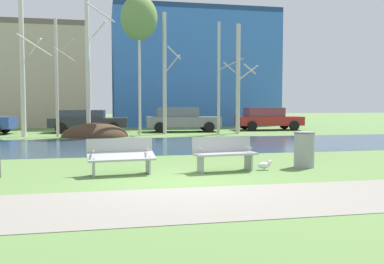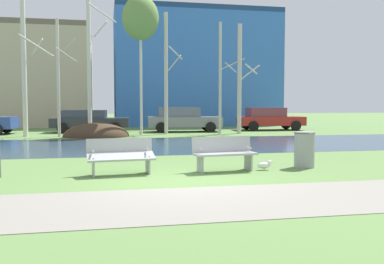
{
  "view_description": "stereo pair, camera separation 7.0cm",
  "coord_description": "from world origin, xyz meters",
  "views": [
    {
      "loc": [
        -1.66,
        -8.91,
        1.69
      ],
      "look_at": [
        0.63,
        2.16,
        0.95
      ],
      "focal_mm": 39.15,
      "sensor_mm": 36.0,
      "label": 1
    },
    {
      "loc": [
        -1.59,
        -8.93,
        1.69
      ],
      "look_at": [
        0.63,
        2.16,
        0.95
      ],
      "focal_mm": 39.15,
      "sensor_mm": 36.0,
      "label": 2
    }
  ],
  "objects": [
    {
      "name": "parked_hatch_third_grey",
      "position": [
        2.99,
        16.82,
        0.8
      ],
      "size": [
        4.69,
        2.23,
        1.53
      ],
      "color": "slate",
      "rests_on": "ground"
    },
    {
      "name": "ground_plane",
      "position": [
        0.0,
        10.0,
        0.0
      ],
      "size": [
        120.0,
        120.0,
        0.0
      ],
      "primitive_type": "plane",
      "color": "#5B7F42"
    },
    {
      "name": "parked_sedan_second_dark",
      "position": [
        -2.75,
        17.45,
        0.74
      ],
      "size": [
        4.76,
        2.4,
        1.37
      ],
      "color": "#282B30",
      "rests_on": "ground"
    },
    {
      "name": "building_blue_store",
      "position": [
        5.62,
        26.73,
        4.7
      ],
      "size": [
        13.28,
        8.32,
        9.4
      ],
      "color": "#3870C6",
      "rests_on": "ground"
    },
    {
      "name": "birch_far_left",
      "position": [
        -5.86,
        14.5,
        3.72
      ],
      "size": [
        1.65,
        2.53,
        7.31
      ],
      "color": "beige",
      "rests_on": "ground"
    },
    {
      "name": "bench_right",
      "position": [
        1.29,
        1.26,
        0.47
      ],
      "size": [
        1.65,
        0.73,
        0.87
      ],
      "color": "#9EA0A3",
      "rests_on": "ground"
    },
    {
      "name": "birch_right",
      "position": [
        4.75,
        14.33,
        3.23
      ],
      "size": [
        1.49,
        2.36,
        6.38
      ],
      "color": "#BCB7A8",
      "rests_on": "ground"
    },
    {
      "name": "birch_center_right",
      "position": [
        1.7,
        14.93,
        3.5
      ],
      "size": [
        1.06,
        1.81,
        6.92
      ],
      "color": "#BCB7A8",
      "rests_on": "ground"
    },
    {
      "name": "birch_center_left",
      "position": [
        -2.51,
        13.95,
        4.54
      ],
      "size": [
        1.58,
        2.44,
        8.93
      ],
      "color": "beige",
      "rests_on": "ground"
    },
    {
      "name": "birch_far_right",
      "position": [
        6.01,
        14.66,
        3.22
      ],
      "size": [
        1.33,
        2.25,
        6.38
      ],
      "color": "#BCB7A8",
      "rests_on": "ground"
    },
    {
      "name": "parked_wagon_fourth_red",
      "position": [
        8.94,
        17.42,
        0.79
      ],
      "size": [
        4.42,
        2.37,
        1.5
      ],
      "color": "maroon",
      "rests_on": "ground"
    },
    {
      "name": "trash_bin",
      "position": [
        3.58,
        1.46,
        0.5
      ],
      "size": [
        0.56,
        0.56,
        0.96
      ],
      "color": "gray",
      "rests_on": "ground"
    },
    {
      "name": "bench_left",
      "position": [
        -1.31,
        1.26,
        0.47
      ],
      "size": [
        1.65,
        0.72,
        0.87
      ],
      "color": "#9EA0A3",
      "rests_on": "ground"
    },
    {
      "name": "building_beige_block",
      "position": [
        -8.83,
        26.94,
        3.9
      ],
      "size": [
        11.73,
        8.46,
        7.8
      ],
      "color": "#BCAD8E",
      "rests_on": "ground"
    },
    {
      "name": "soil_mound",
      "position": [
        -2.22,
        13.61,
        0.0
      ],
      "size": [
        3.45,
        2.61,
        1.47
      ],
      "primitive_type": "ellipsoid",
      "color": "#423021",
      "rests_on": "ground"
    },
    {
      "name": "paved_path_strip",
      "position": [
        0.0,
        -1.96,
        0.01
      ],
      "size": [
        60.0,
        2.55,
        0.01
      ],
      "primitive_type": "cube",
      "color": "gray",
      "rests_on": "ground"
    },
    {
      "name": "birch_left",
      "position": [
        -4.11,
        14.08,
        3.17
      ],
      "size": [
        1.08,
        1.92,
        6.18
      ],
      "color": "beige",
      "rests_on": "ground"
    },
    {
      "name": "birch_center",
      "position": [
        0.25,
        14.88,
        6.49
      ],
      "size": [
        2.05,
        2.05,
        8.37
      ],
      "color": "beige",
      "rests_on": "ground"
    },
    {
      "name": "seagull",
      "position": [
        2.37,
        1.24,
        0.13
      ],
      "size": [
        0.43,
        0.16,
        0.26
      ],
      "color": "white",
      "rests_on": "ground"
    },
    {
      "name": "river_band",
      "position": [
        0.0,
        8.55,
        0.0
      ],
      "size": [
        80.0,
        7.5,
        0.01
      ],
      "primitive_type": "cube",
      "color": "#2D475B",
      "rests_on": "ground"
    }
  ]
}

